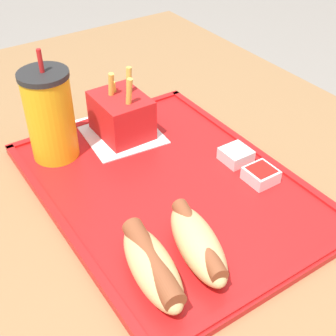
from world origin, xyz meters
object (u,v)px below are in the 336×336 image
at_px(soda_cup, 50,115).
at_px(fries_carton, 121,115).
at_px(sauce_cup_ketchup, 261,175).
at_px(hot_dog_near, 198,243).
at_px(hot_dog_far, 152,266).
at_px(sauce_cup_mayo, 236,155).

height_order(soda_cup, fries_carton, soda_cup).
relative_size(fries_carton, sauce_cup_ketchup, 2.72).
bearing_deg(hot_dog_near, fries_carton, -11.36).
bearing_deg(hot_dog_far, fries_carton, -22.94).
bearing_deg(hot_dog_near, soda_cup, 11.07).
xyz_separation_m(hot_dog_far, hot_dog_near, (0.00, -0.07, -0.00)).
bearing_deg(soda_cup, hot_dog_near, -168.93).
height_order(sauce_cup_mayo, sauce_cup_ketchup, same).
bearing_deg(fries_carton, hot_dog_far, 157.06).
distance_m(fries_carton, sauce_cup_ketchup, 0.25).
height_order(hot_dog_near, sauce_cup_ketchup, hot_dog_near).
bearing_deg(fries_carton, soda_cup, 86.90).
bearing_deg(hot_dog_near, hot_dog_far, 90.00).
distance_m(soda_cup, sauce_cup_ketchup, 0.33).
distance_m(hot_dog_far, sauce_cup_ketchup, 0.25).
bearing_deg(soda_cup, fries_carton, -93.10).
distance_m(sauce_cup_mayo, sauce_cup_ketchup, 0.06).
relative_size(soda_cup, hot_dog_far, 1.25).
bearing_deg(fries_carton, hot_dog_near, 168.64).
relative_size(hot_dog_far, sauce_cup_mayo, 3.36).
bearing_deg(soda_cup, sauce_cup_ketchup, -135.71).
xyz_separation_m(hot_dog_near, sauce_cup_ketchup, (0.07, -0.17, -0.01)).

